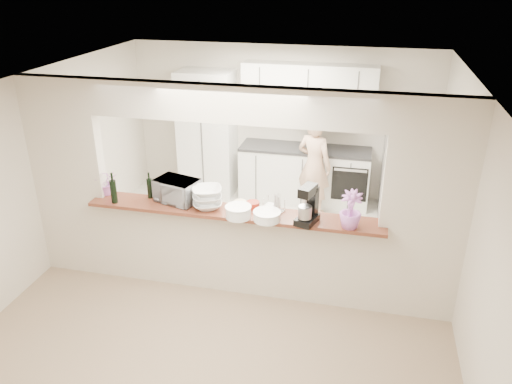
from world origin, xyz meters
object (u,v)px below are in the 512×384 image
(toaster_oven, at_px, (177,190))
(stand_mixer, at_px, (308,206))
(person, at_px, (314,166))
(refrigerator, at_px, (408,162))

(toaster_oven, distance_m, stand_mixer, 1.57)
(toaster_oven, xyz_separation_m, stand_mixer, (1.55, -0.19, 0.06))
(person, bearing_deg, toaster_oven, 83.66)
(refrigerator, relative_size, person, 1.08)
(refrigerator, distance_m, toaster_oven, 3.80)
(refrigerator, height_order, person, refrigerator)
(stand_mixer, xyz_separation_m, person, (-0.21, 2.44, -0.49))
(refrigerator, distance_m, stand_mixer, 3.06)
(stand_mixer, bearing_deg, person, 94.87)
(stand_mixer, bearing_deg, toaster_oven, 173.17)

